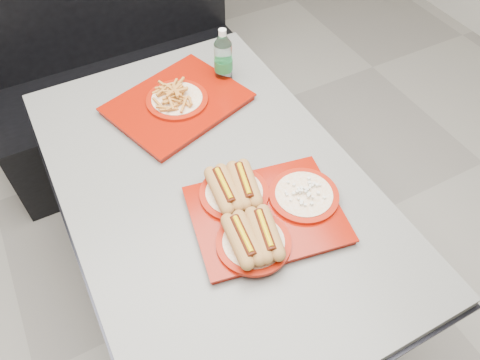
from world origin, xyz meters
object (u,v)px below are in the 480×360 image
booth_bench (122,77)px  tray_near (260,211)px  diner_table (214,210)px  tray_far (177,101)px  water_bottle (223,59)px

booth_bench → tray_near: 1.35m
diner_table → tray_far: size_ratio=2.60×
water_bottle → tray_near: bearing=-107.2°
booth_bench → tray_near: (0.06, -1.30, 0.38)m
tray_far → water_bottle: water_bottle is taller
tray_near → water_bottle: water_bottle is taller
tray_far → tray_near: bearing=-87.9°
diner_table → tray_near: tray_near is taller
tray_near → water_bottle: size_ratio=2.22×
tray_near → water_bottle: 0.67m
diner_table → booth_bench: (0.00, 1.09, -0.18)m
booth_bench → tray_near: booth_bench is taller
booth_bench → water_bottle: (0.26, -0.66, 0.44)m
water_bottle → tray_far: bearing=-164.5°
tray_near → tray_far: size_ratio=0.89×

